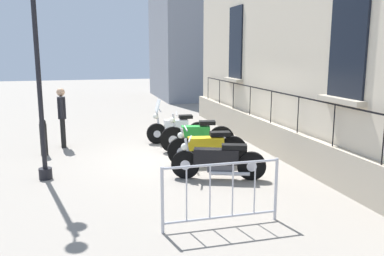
# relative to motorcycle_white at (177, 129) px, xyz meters

# --- Properties ---
(ground_plane) EXTENTS (60.00, 60.00, 0.00)m
(ground_plane) POSITION_rel_motorcycle_white_xyz_m (0.10, 1.86, -0.42)
(ground_plane) COLOR gray
(building_facade) EXTENTS (0.82, 13.32, 6.41)m
(building_facade) POSITION_rel_motorcycle_white_xyz_m (-2.57, 1.86, 2.66)
(building_facade) COLOR beige
(building_facade) RESTS_ON ground_plane
(motorcycle_white) EXTENTS (1.88, 0.64, 1.33)m
(motorcycle_white) POSITION_rel_motorcycle_white_xyz_m (0.00, 0.00, 0.00)
(motorcycle_white) COLOR black
(motorcycle_white) RESTS_ON ground_plane
(motorcycle_green) EXTENTS (2.01, 0.74, 1.09)m
(motorcycle_green) POSITION_rel_motorcycle_white_xyz_m (-0.28, 1.26, 0.02)
(motorcycle_green) COLOR black
(motorcycle_green) RESTS_ON ground_plane
(motorcycle_yellow) EXTENTS (1.95, 0.70, 0.94)m
(motorcycle_yellow) POSITION_rel_motorcycle_white_xyz_m (-0.18, 2.52, 0.01)
(motorcycle_yellow) COLOR black
(motorcycle_yellow) RESTS_ON ground_plane
(motorcycle_black) EXTENTS (1.96, 0.88, 0.90)m
(motorcycle_black) POSITION_rel_motorcycle_white_xyz_m (-0.06, 3.65, -0.01)
(motorcycle_black) COLOR black
(motorcycle_black) RESTS_ON ground_plane
(lamppost) EXTENTS (0.32, 1.02, 5.19)m
(lamppost) POSITION_rel_motorcycle_white_xyz_m (3.54, 2.65, 2.98)
(lamppost) COLOR black
(lamppost) RESTS_ON ground_plane
(crowd_barrier) EXTENTS (1.93, 0.06, 1.05)m
(crowd_barrier) POSITION_rel_motorcycle_white_xyz_m (0.66, 5.92, 0.14)
(crowd_barrier) COLOR #B7B7BF
(crowd_barrier) RESTS_ON ground_plane
(bollard) EXTENTS (0.19, 0.19, 0.97)m
(bollard) POSITION_rel_motorcycle_white_xyz_m (3.74, 0.52, 0.07)
(bollard) COLOR black
(bollard) RESTS_ON ground_plane
(pedestrian_standing) EXTENTS (0.24, 0.53, 1.71)m
(pedestrian_standing) POSITION_rel_motorcycle_white_xyz_m (3.28, -0.30, 0.54)
(pedestrian_standing) COLOR black
(pedestrian_standing) RESTS_ON ground_plane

